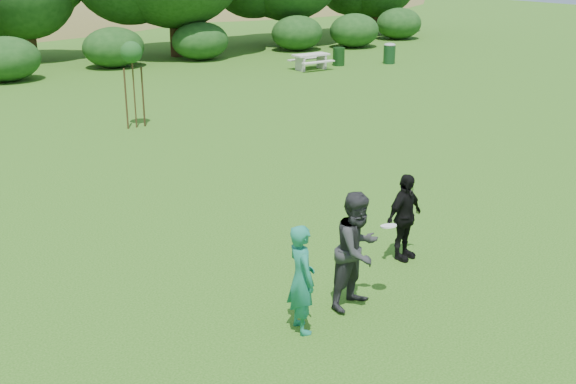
{
  "coord_description": "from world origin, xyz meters",
  "views": [
    {
      "loc": [
        -7.77,
        -8.18,
        5.77
      ],
      "look_at": [
        0.0,
        3.0,
        1.1
      ],
      "focal_mm": 45.0,
      "sensor_mm": 36.0,
      "label": 1
    }
  ],
  "objects_px": {
    "trash_can_near": "(339,57)",
    "trash_can_lidded": "(389,53)",
    "player_black": "(404,217)",
    "sapling": "(132,55)",
    "picnic_table": "(311,59)",
    "player_teal": "(302,279)",
    "player_grey": "(358,250)"
  },
  "relations": [
    {
      "from": "player_grey",
      "to": "sapling",
      "type": "xyz_separation_m",
      "value": [
        2.06,
        13.85,
        1.41
      ]
    },
    {
      "from": "trash_can_near",
      "to": "sapling",
      "type": "distance_m",
      "value": 15.32
    },
    {
      "from": "player_teal",
      "to": "sapling",
      "type": "distance_m",
      "value": 14.47
    },
    {
      "from": "player_black",
      "to": "picnic_table",
      "type": "bearing_deg",
      "value": 46.7
    },
    {
      "from": "player_black",
      "to": "trash_can_lidded",
      "type": "distance_m",
      "value": 24.58
    },
    {
      "from": "player_teal",
      "to": "trash_can_near",
      "type": "relative_size",
      "value": 1.97
    },
    {
      "from": "sapling",
      "to": "picnic_table",
      "type": "xyz_separation_m",
      "value": [
        11.83,
        6.19,
        -1.9
      ]
    },
    {
      "from": "player_grey",
      "to": "picnic_table",
      "type": "distance_m",
      "value": 24.39
    },
    {
      "from": "trash_can_near",
      "to": "picnic_table",
      "type": "distance_m",
      "value": 1.94
    },
    {
      "from": "picnic_table",
      "to": "player_grey",
      "type": "bearing_deg",
      "value": -124.72
    },
    {
      "from": "player_black",
      "to": "sapling",
      "type": "bearing_deg",
      "value": 78.3
    },
    {
      "from": "sapling",
      "to": "picnic_table",
      "type": "distance_m",
      "value": 13.49
    },
    {
      "from": "player_black",
      "to": "trash_can_near",
      "type": "distance_m",
      "value": 23.78
    },
    {
      "from": "player_teal",
      "to": "sapling",
      "type": "height_order",
      "value": "sapling"
    },
    {
      "from": "player_grey",
      "to": "trash_can_lidded",
      "type": "height_order",
      "value": "player_grey"
    },
    {
      "from": "trash_can_lidded",
      "to": "player_grey",
      "type": "bearing_deg",
      "value": -133.54
    },
    {
      "from": "sapling",
      "to": "trash_can_lidded",
      "type": "height_order",
      "value": "sapling"
    },
    {
      "from": "player_black",
      "to": "sapling",
      "type": "xyz_separation_m",
      "value": [
        0.09,
        12.89,
        1.56
      ]
    },
    {
      "from": "player_teal",
      "to": "player_black",
      "type": "distance_m",
      "value": 3.4
    },
    {
      "from": "sapling",
      "to": "player_grey",
      "type": "bearing_deg",
      "value": -98.45
    },
    {
      "from": "picnic_table",
      "to": "sapling",
      "type": "bearing_deg",
      "value": -152.38
    },
    {
      "from": "player_teal",
      "to": "picnic_table",
      "type": "height_order",
      "value": "player_teal"
    },
    {
      "from": "player_grey",
      "to": "sapling",
      "type": "relative_size",
      "value": 0.71
    },
    {
      "from": "trash_can_near",
      "to": "trash_can_lidded",
      "type": "xyz_separation_m",
      "value": [
        2.52,
        -0.99,
        0.09
      ]
    },
    {
      "from": "player_teal",
      "to": "picnic_table",
      "type": "relative_size",
      "value": 0.98
    },
    {
      "from": "player_teal",
      "to": "player_grey",
      "type": "height_order",
      "value": "player_grey"
    },
    {
      "from": "player_black",
      "to": "player_teal",
      "type": "bearing_deg",
      "value": -172.34
    },
    {
      "from": "player_black",
      "to": "trash_can_lidded",
      "type": "relative_size",
      "value": 1.63
    },
    {
      "from": "player_teal",
      "to": "sapling",
      "type": "xyz_separation_m",
      "value": [
        3.31,
        14.0,
        1.53
      ]
    },
    {
      "from": "trash_can_near",
      "to": "trash_can_lidded",
      "type": "distance_m",
      "value": 2.71
    },
    {
      "from": "picnic_table",
      "to": "trash_can_lidded",
      "type": "distance_m",
      "value": 4.51
    },
    {
      "from": "player_teal",
      "to": "player_grey",
      "type": "distance_m",
      "value": 1.26
    }
  ]
}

